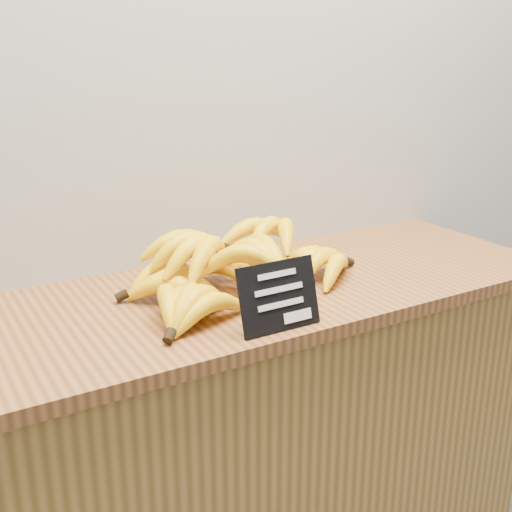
% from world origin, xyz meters
% --- Properties ---
extents(counter, '(1.42, 0.50, 0.90)m').
position_xyz_m(counter, '(0.07, 2.75, 0.45)').
color(counter, olive).
rests_on(counter, ground).
extents(counter_top, '(1.52, 0.54, 0.03)m').
position_xyz_m(counter_top, '(0.07, 2.75, 0.92)').
color(counter_top, '#925C2D').
rests_on(counter_top, counter).
extents(chalkboard_sign, '(0.17, 0.04, 0.13)m').
position_xyz_m(chalkboard_sign, '(0.02, 2.53, 1.00)').
color(chalkboard_sign, black).
rests_on(chalkboard_sign, counter_top).
extents(banana_pile, '(0.60, 0.35, 0.13)m').
position_xyz_m(banana_pile, '(0.03, 2.74, 0.99)').
color(banana_pile, yellow).
rests_on(banana_pile, counter_top).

